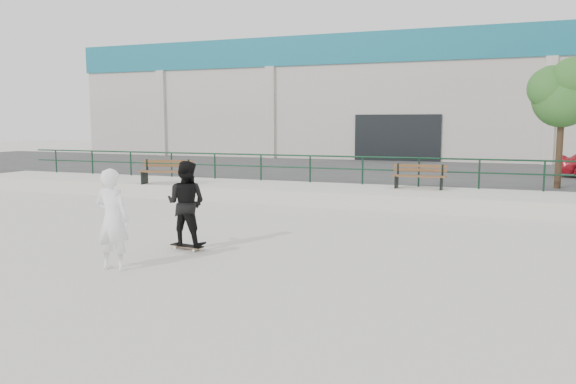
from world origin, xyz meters
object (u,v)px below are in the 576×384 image
at_px(standing_skater, 186,203).
at_px(seated_skater, 112,219).
at_px(bench_left, 166,172).
at_px(bench_right, 419,177).
at_px(skateboard, 187,246).
at_px(tree, 564,92).

bearing_deg(standing_skater, seated_skater, 74.65).
xyz_separation_m(bench_left, bench_right, (8.86, 1.76, -0.03)).
bearing_deg(bench_right, skateboard, -112.66).
xyz_separation_m(tree, skateboard, (-8.20, -10.69, -3.68)).
bearing_deg(bench_right, seated_skater, -110.81).
bearing_deg(bench_left, standing_skater, -66.49).
distance_m(bench_left, skateboard, 8.84).
distance_m(bench_left, tree, 14.06).
xyz_separation_m(bench_left, tree, (13.31, 3.53, 2.82)).
relative_size(bench_right, tree, 0.41).
distance_m(bench_left, seated_skater, 10.24).
relative_size(bench_left, standing_skater, 1.09).
distance_m(tree, seated_skater, 15.54).
distance_m(bench_right, seated_skater, 11.62).
bearing_deg(bench_right, bench_left, -168.62).
bearing_deg(seated_skater, skateboard, -103.97).
xyz_separation_m(bench_left, skateboard, (5.11, -7.16, -0.87)).
distance_m(tree, skateboard, 13.97).
distance_m(bench_right, standing_skater, 9.67).
xyz_separation_m(bench_right, standing_skater, (-3.75, -8.91, 0.10)).
bearing_deg(bench_left, seated_skater, -74.69).
bearing_deg(bench_right, tree, 21.87).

